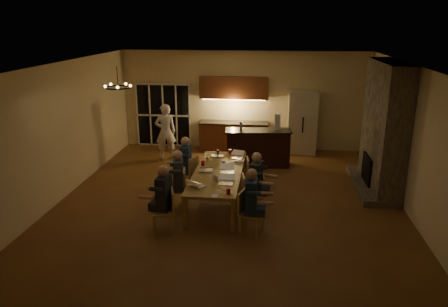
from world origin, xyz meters
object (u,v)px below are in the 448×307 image
(person_left_far, at_px, (186,164))
(dining_table, at_px, (218,186))
(chair_right_mid, at_px, (252,194))
(person_right_mid, at_px, (256,182))
(mug_back, at_px, (207,159))
(laptop_b, at_px, (226,179))
(laptop_e, at_px, (217,152))
(chair_left_mid, at_px, (176,189))
(standing_person, at_px, (166,132))
(redcup_near, at_px, (228,191))
(refrigerator, at_px, (302,122))
(person_right_near, at_px, (251,202))
(laptop_f, at_px, (236,154))
(plate_far, at_px, (239,161))
(can_cola, at_px, (218,152))
(laptop_d, at_px, (227,168))
(redcup_mid, at_px, (203,163))
(bar_blender, at_px, (278,122))
(person_left_mid, at_px, (178,180))
(chair_right_near, at_px, (251,213))
(laptop_c, at_px, (206,166))
(chair_left_near, at_px, (163,211))
(person_left_near, at_px, (164,198))
(chandelier, at_px, (118,87))
(bar_island, at_px, (258,148))
(mug_front, at_px, (214,176))
(mug_mid, at_px, (224,163))
(plate_near, at_px, (229,180))
(plate_left, at_px, (197,185))
(bar_bottle, at_px, (241,126))
(can_silver, at_px, (216,179))
(laptop_a, at_px, (198,181))

(person_left_far, bearing_deg, dining_table, 54.28)
(chair_right_mid, height_order, person_left_far, person_left_far)
(person_right_mid, height_order, mug_back, person_right_mid)
(laptop_b, relative_size, laptop_e, 1.00)
(chair_left_mid, relative_size, standing_person, 0.52)
(redcup_near, bearing_deg, laptop_e, 102.66)
(refrigerator, distance_m, person_right_near, 5.95)
(laptop_f, bearing_deg, person_right_mid, -52.64)
(plate_far, bearing_deg, can_cola, 137.94)
(person_left_far, distance_m, plate_far, 1.34)
(dining_table, distance_m, laptop_d, 0.54)
(refrigerator, distance_m, redcup_mid, 4.66)
(bar_blender, bearing_deg, person_left_mid, -115.04)
(chair_right_near, distance_m, person_left_mid, 2.02)
(person_right_near, height_order, laptop_c, person_right_near)
(plate_far, bearing_deg, chair_right_mid, -73.90)
(laptop_c, bearing_deg, chair_left_near, 59.17)
(laptop_b, bearing_deg, laptop_d, 95.28)
(person_left_near, xyz_separation_m, chandelier, (-1.18, 1.05, 2.06))
(bar_island, bearing_deg, laptop_d, -107.41)
(dining_table, relative_size, person_left_mid, 2.30)
(laptop_e, height_order, mug_front, laptop_e)
(laptop_e, bearing_deg, laptop_f, 172.87)
(mug_mid, bearing_deg, dining_table, -98.33)
(chair_right_mid, height_order, mug_front, chair_right_mid)
(mug_mid, height_order, redcup_mid, redcup_mid)
(person_left_near, distance_m, person_right_near, 1.76)
(laptop_b, xyz_separation_m, mug_front, (-0.30, 0.31, -0.06))
(refrigerator, xyz_separation_m, chair_right_near, (-1.30, -5.79, -0.55))
(chair_right_near, xyz_separation_m, plate_near, (-0.54, 0.95, 0.31))
(person_left_far, height_order, laptop_c, person_left_far)
(redcup_mid, height_order, plate_left, redcup_mid)
(laptop_f, bearing_deg, mug_front, -86.89)
(dining_table, relative_size, bar_bottle, 13.21)
(can_silver, bearing_deg, bar_island, 77.37)
(bar_bottle, distance_m, bar_blender, 1.06)
(person_right_mid, distance_m, plate_left, 1.33)
(laptop_a, distance_m, laptop_e, 2.16)
(chair_right_mid, height_order, mug_mid, chair_right_mid)
(chair_left_mid, bearing_deg, person_left_far, 168.45)
(laptop_a, height_order, bar_bottle, bar_bottle)
(can_cola, bearing_deg, chair_left_near, -103.70)
(chandelier, bearing_deg, mug_front, 0.93)
(chair_right_mid, distance_m, person_left_mid, 1.69)
(chair_right_near, bearing_deg, plate_near, 45.43)
(refrigerator, bearing_deg, laptop_b, -110.52)
(person_left_mid, xyz_separation_m, bar_blender, (2.21, 3.36, 0.61))
(person_left_mid, relative_size, mug_mid, 13.80)
(bar_island, height_order, mug_back, bar_island)
(chair_left_near, relative_size, mug_front, 8.90)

